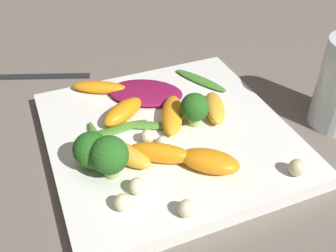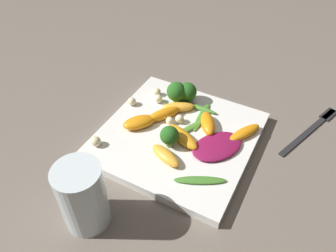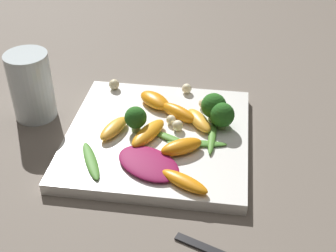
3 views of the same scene
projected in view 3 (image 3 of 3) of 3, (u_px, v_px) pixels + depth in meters
ground_plane at (158, 142)px, 0.75m from camera, size 2.40×2.40×0.00m
plate at (158, 137)px, 0.75m from camera, size 0.29×0.29×0.02m
drinking_glass at (31, 86)px, 0.78m from camera, size 0.07×0.07×0.12m
radicchio_leaf_0 at (150, 163)px, 0.67m from camera, size 0.12×0.11×0.01m
orange_segment_0 at (148, 133)px, 0.73m from camera, size 0.06×0.08×0.02m
orange_segment_1 at (179, 113)px, 0.77m from camera, size 0.07×0.06×0.02m
orange_segment_2 at (155, 100)px, 0.80m from camera, size 0.07×0.07×0.02m
orange_segment_3 at (184, 182)px, 0.64m from camera, size 0.08×0.06×0.01m
orange_segment_4 at (114, 128)px, 0.74m from camera, size 0.05×0.07×0.02m
orange_segment_5 at (199, 120)px, 0.76m from camera, size 0.06×0.07×0.02m
orange_segment_6 at (182, 147)px, 0.70m from camera, size 0.07×0.06×0.02m
broccoli_floret_0 at (214, 106)px, 0.75m from camera, size 0.04×0.04×0.05m
broccoli_floret_1 at (135, 119)px, 0.73m from camera, size 0.04×0.04×0.04m
broccoli_floret_2 at (222, 115)px, 0.74m from camera, size 0.04×0.04×0.04m
arugula_sprig_0 at (197, 143)px, 0.72m from camera, size 0.09×0.02×0.01m
arugula_sprig_1 at (170, 138)px, 0.73m from camera, size 0.07×0.04×0.01m
arugula_sprig_2 at (212, 137)px, 0.73m from camera, size 0.01×0.10×0.01m
arugula_sprig_3 at (91, 161)px, 0.68m from camera, size 0.06×0.09×0.01m
macadamia_nut_0 at (187, 89)px, 0.84m from camera, size 0.02×0.02×0.02m
macadamia_nut_1 at (204, 104)px, 0.80m from camera, size 0.02×0.02×0.02m
macadamia_nut_2 at (216, 100)px, 0.80m from camera, size 0.02×0.02×0.02m
macadamia_nut_3 at (171, 120)px, 0.76m from camera, size 0.02×0.02×0.02m
macadamia_nut_4 at (114, 84)px, 0.85m from camera, size 0.02×0.02×0.02m
macadamia_nut_5 at (178, 125)px, 0.74m from camera, size 0.02×0.02×0.02m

